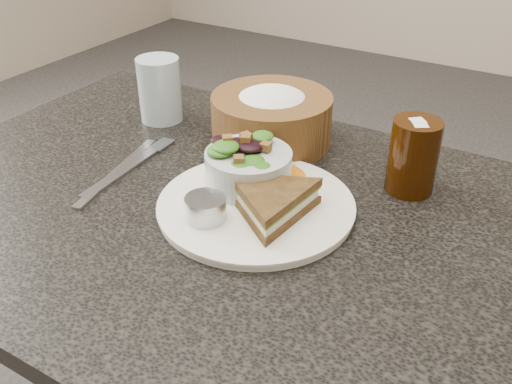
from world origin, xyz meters
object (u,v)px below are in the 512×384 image
object	(u,v)px
dressing_ramekin	(206,209)
cola_glass	(414,153)
dinner_plate	(256,206)
water_glass	(160,90)
bread_basket	(272,111)
sandwich	(272,202)
salad_bowl	(248,163)
dining_table	(223,375)

from	to	relation	value
dressing_ramekin	cola_glass	world-z (taller)	cola_glass
dinner_plate	dressing_ramekin	bearing A→B (deg)	-118.21
dressing_ramekin	cola_glass	size ratio (longest dim) A/B	0.45
dressing_ramekin	water_glass	world-z (taller)	water_glass
bread_basket	cola_glass	size ratio (longest dim) A/B	1.66
bread_basket	water_glass	size ratio (longest dim) A/B	1.74
dressing_ramekin	sandwich	bearing A→B (deg)	37.33
dressing_ramekin	dinner_plate	bearing A→B (deg)	61.79
salad_bowl	cola_glass	size ratio (longest dim) A/B	1.03
dinner_plate	cola_glass	size ratio (longest dim) A/B	2.24
dinner_plate	water_glass	size ratio (longest dim) A/B	2.35
dining_table	salad_bowl	distance (m)	0.43
salad_bowl	dressing_ramekin	xyz separation A→B (m)	(-0.00, -0.11, -0.02)
water_glass	bread_basket	bearing A→B (deg)	5.79
salad_bowl	water_glass	distance (m)	0.31
dinner_plate	cola_glass	distance (m)	0.24
dining_table	water_glass	world-z (taller)	water_glass
dinner_plate	sandwich	xyz separation A→B (m)	(0.03, -0.02, 0.03)
dressing_ramekin	dining_table	bearing A→B (deg)	114.23
dinner_plate	dressing_ramekin	distance (m)	0.08
salad_bowl	cola_glass	world-z (taller)	cola_glass
salad_bowl	bread_basket	world-z (taller)	bread_basket
bread_basket	cola_glass	xyz separation A→B (m)	(0.26, -0.03, 0.00)
dressing_ramekin	salad_bowl	bearing A→B (deg)	89.02
dining_table	water_glass	xyz separation A→B (m)	(-0.25, 0.19, 0.43)
cola_glass	water_glass	size ratio (longest dim) A/B	1.05
dining_table	salad_bowl	xyz separation A→B (m)	(0.03, 0.05, 0.42)
dinner_plate	sandwich	bearing A→B (deg)	-24.32
dinner_plate	dressing_ramekin	world-z (taller)	dressing_ramekin
bread_basket	salad_bowl	bearing A→B (deg)	-71.91
water_glass	dinner_plate	bearing A→B (deg)	-29.32
dining_table	bread_basket	world-z (taller)	bread_basket
dinner_plate	dressing_ramekin	size ratio (longest dim) A/B	4.95
bread_basket	cola_glass	world-z (taller)	cola_glass
dining_table	sandwich	bearing A→B (deg)	-2.18
dressing_ramekin	water_glass	distance (m)	0.37
dining_table	dressing_ramekin	world-z (taller)	dressing_ramekin
sandwich	dressing_ramekin	distance (m)	0.09
cola_glass	dressing_ramekin	bearing A→B (deg)	-130.91
dinner_plate	salad_bowl	xyz separation A→B (m)	(-0.04, 0.04, 0.04)
dressing_ramekin	bread_basket	distance (m)	0.28
sandwich	salad_bowl	world-z (taller)	salad_bowl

